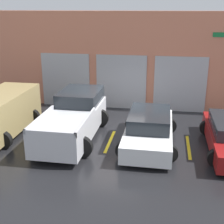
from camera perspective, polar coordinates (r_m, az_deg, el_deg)
ground_plane at (r=14.13m, az=0.69°, el=-2.95°), size 28.00×28.00×0.00m
shophouse_building at (r=16.61m, az=2.55°, el=9.21°), size 16.98×0.68×5.02m
pickup_truck at (r=13.04m, az=-7.00°, el=-1.12°), size 2.44×5.05×1.72m
sedan_white at (r=12.40m, az=6.79°, el=-3.19°), size 2.23×4.40×1.32m
van_right at (r=14.01m, az=-19.69°, el=-0.20°), size 2.25×4.41×1.74m
parking_stripe_left at (r=13.64m, az=-13.49°, el=-4.30°), size 0.12×2.20×0.01m
parking_stripe_centre at (r=12.78m, az=-0.39°, el=-5.37°), size 0.12×2.20×0.01m
parking_stripe_right at (r=12.65m, az=13.82°, el=-6.22°), size 0.12×2.20×0.01m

